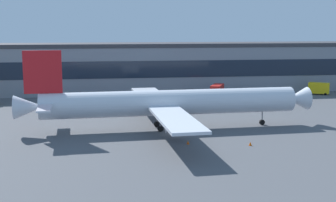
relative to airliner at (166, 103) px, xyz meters
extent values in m
plane|color=#4C4F54|center=(1.13, -4.46, -5.30)|extent=(600.00, 600.00, 0.00)
cube|color=gray|center=(1.13, 54.96, 1.71)|extent=(183.97, 15.82, 14.02)
cube|color=#38383D|center=(1.13, 54.96, 9.32)|extent=(187.65, 16.14, 1.20)
cube|color=#192333|center=(1.13, 47.00, 2.41)|extent=(180.29, 0.16, 5.05)
cylinder|color=silver|center=(0.93, 0.04, 0.02)|extent=(51.29, 7.22, 5.05)
cone|color=silver|center=(27.98, 1.19, 0.02)|extent=(4.74, 4.99, 4.80)
cone|color=silver|center=(-26.37, -1.12, 0.02)|extent=(5.74, 4.78, 4.54)
cube|color=red|center=(-23.61, -1.01, 6.58)|extent=(7.08, 0.80, 8.08)
cube|color=silver|center=(-23.34, 4.56, 0.77)|extent=(2.79, 9.18, 0.30)
cube|color=silver|center=(-22.87, -6.53, 0.77)|extent=(2.79, 9.18, 0.30)
cube|color=silver|center=(-1.66, 13.97, -0.49)|extent=(6.97, 23.24, 0.50)
cube|color=silver|center=(-0.47, -14.06, -0.49)|extent=(6.97, 23.24, 0.50)
cylinder|color=#99999E|center=(-0.52, 10.56, -2.28)|extent=(4.28, 2.95, 2.78)
cylinder|color=#99999E|center=(0.38, -10.57, -2.28)|extent=(4.28, 2.95, 2.78)
cylinder|color=black|center=(20.34, 0.87, -4.75)|extent=(1.12, 0.55, 1.10)
cylinder|color=slate|center=(20.34, 0.87, -3.08)|extent=(0.24, 0.24, 2.79)
cylinder|color=black|center=(-1.72, 2.20, -4.75)|extent=(1.12, 0.55, 1.10)
cylinder|color=slate|center=(-1.72, 2.20, -3.08)|extent=(0.24, 0.24, 2.79)
cylinder|color=black|center=(-1.53, -2.34, -4.75)|extent=(1.12, 0.55, 1.10)
cylinder|color=slate|center=(-1.53, -2.34, -3.08)|extent=(0.24, 0.24, 2.79)
cube|color=black|center=(34.20, 36.56, -4.20)|extent=(2.42, 4.60, 1.50)
cube|color=black|center=(34.05, 35.35, -3.90)|extent=(1.92, 1.74, 0.38)
cylinder|color=black|center=(34.86, 34.92, -4.95)|extent=(0.38, 0.73, 0.70)
cylinder|color=black|center=(33.16, 35.13, -4.95)|extent=(0.38, 0.73, 0.70)
cylinder|color=black|center=(35.23, 37.98, -4.95)|extent=(0.38, 0.73, 0.70)
cylinder|color=black|center=(33.53, 38.19, -4.95)|extent=(0.38, 0.73, 0.70)
cube|color=white|center=(4.10, 34.71, -3.85)|extent=(3.93, 5.64, 2.20)
cube|color=black|center=(3.59, 33.38, -3.41)|extent=(2.54, 2.43, 0.55)
cylinder|color=black|center=(4.37, 32.66, -4.95)|extent=(0.53, 0.76, 0.70)
cylinder|color=black|center=(2.52, 33.37, -4.95)|extent=(0.53, 0.76, 0.70)
cylinder|color=black|center=(5.68, 36.05, -4.95)|extent=(0.53, 0.76, 0.70)
cylinder|color=black|center=(3.83, 36.77, -4.95)|extent=(0.53, 0.76, 0.70)
cube|color=red|center=(-13.96, 35.81, -4.15)|extent=(6.52, 5.01, 1.60)
cube|color=black|center=(-12.45, 36.72, -3.83)|extent=(2.87, 2.73, 0.40)
cylinder|color=black|center=(-12.50, 37.74, -4.95)|extent=(0.75, 0.62, 0.70)
cylinder|color=black|center=(-11.57, 36.20, -4.95)|extent=(0.75, 0.62, 0.70)
cylinder|color=black|center=(-16.34, 35.43, -4.95)|extent=(0.75, 0.62, 0.70)
cylinder|color=black|center=(-15.41, 33.89, -4.95)|extent=(0.75, 0.62, 0.70)
cube|color=red|center=(19.71, 35.86, -3.05)|extent=(5.49, 7.61, 3.80)
cube|color=black|center=(18.85, 34.08, -2.29)|extent=(3.25, 3.31, 0.95)
cylinder|color=black|center=(19.66, 33.08, -4.95)|extent=(0.58, 0.76, 0.70)
cylinder|color=black|center=(17.56, 34.11, -4.95)|extent=(0.58, 0.76, 0.70)
cylinder|color=black|center=(21.87, 37.61, -4.95)|extent=(0.58, 0.76, 0.70)
cylinder|color=black|center=(19.77, 38.64, -4.95)|extent=(0.58, 0.76, 0.70)
cube|color=yellow|center=(52.57, 40.78, -3.35)|extent=(6.34, 5.26, 3.20)
cube|color=black|center=(51.18, 41.68, -2.71)|extent=(2.96, 2.99, 0.80)
cylinder|color=black|center=(50.22, 41.01, -4.95)|extent=(0.75, 0.63, 0.70)
cylinder|color=black|center=(51.39, 42.83, -4.95)|extent=(0.75, 0.63, 0.70)
cylinder|color=black|center=(53.75, 38.74, -4.95)|extent=(0.75, 0.63, 0.70)
cylinder|color=black|center=(54.92, 40.56, -4.95)|extent=(0.75, 0.63, 0.70)
cone|color=#F2590C|center=(12.36, -15.45, -4.96)|extent=(0.55, 0.55, 0.69)
cone|color=#F2590C|center=(1.92, -12.86, -4.98)|extent=(0.51, 0.51, 0.64)
camera|label=1|loc=(-13.36, -90.86, 15.02)|focal=50.02mm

